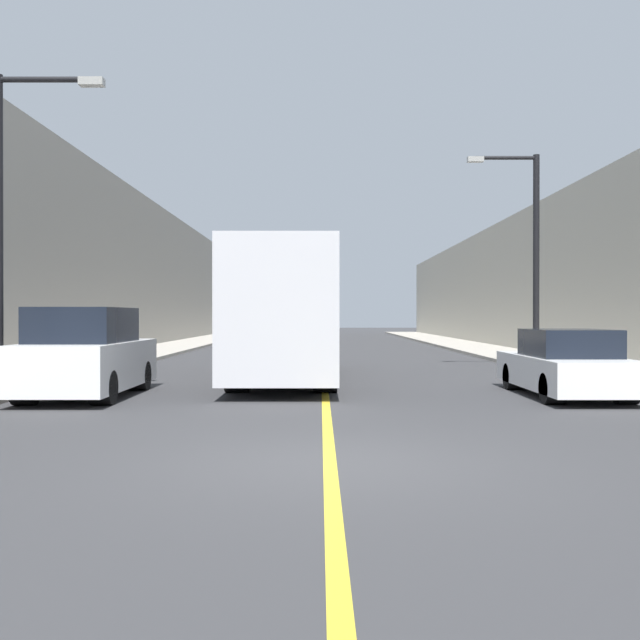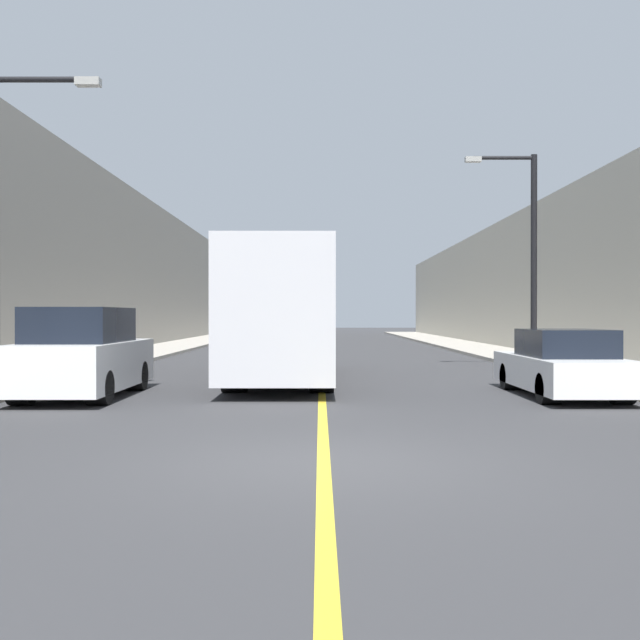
% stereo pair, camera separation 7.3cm
% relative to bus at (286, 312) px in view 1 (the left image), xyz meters
% --- Properties ---
extents(ground_plane, '(200.00, 200.00, 0.00)m').
position_rel_bus_xyz_m(ground_plane, '(1.00, -11.57, -1.83)').
color(ground_plane, '#38383A').
extents(sidewalk_left, '(3.14, 72.00, 0.13)m').
position_rel_bus_xyz_m(sidewalk_left, '(-6.98, 18.43, -1.76)').
color(sidewalk_left, '#B2AA9E').
rests_on(sidewalk_left, ground).
extents(sidewalk_right, '(3.14, 72.00, 0.13)m').
position_rel_bus_xyz_m(sidewalk_right, '(8.97, 18.43, -1.76)').
color(sidewalk_right, '#B2AA9E').
rests_on(sidewalk_right, ground).
extents(building_row_left, '(4.00, 72.00, 8.23)m').
position_rel_bus_xyz_m(building_row_left, '(-10.55, 18.43, 2.28)').
color(building_row_left, gray).
rests_on(building_row_left, ground).
extents(building_row_right, '(4.00, 72.00, 6.81)m').
position_rel_bus_xyz_m(building_row_right, '(12.54, 18.43, 1.57)').
color(building_row_right, '#B7B2A3').
rests_on(building_row_right, ground).
extents(road_center_line, '(0.16, 72.00, 0.01)m').
position_rel_bus_xyz_m(road_center_line, '(1.00, 18.43, -1.83)').
color(road_center_line, gold).
rests_on(road_center_line, ground).
extents(bus, '(2.53, 11.01, 3.43)m').
position_rel_bus_xyz_m(bus, '(0.00, 0.00, 0.00)').
color(bus, silver).
rests_on(bus, ground).
extents(parked_suv_left, '(1.94, 4.70, 1.91)m').
position_rel_bus_xyz_m(parked_suv_left, '(-4.10, -4.48, -0.95)').
color(parked_suv_left, silver).
rests_on(parked_suv_left, ground).
extents(car_right_near, '(1.83, 4.74, 1.45)m').
position_rel_bus_xyz_m(car_right_near, '(6.17, -4.31, -1.17)').
color(car_right_near, silver).
rests_on(car_right_near, ground).
extents(street_lamp_left, '(2.27, 0.24, 6.54)m').
position_rel_bus_xyz_m(street_lamp_left, '(-5.51, -5.08, 2.05)').
color(street_lamp_left, black).
rests_on(street_lamp_left, sidewalk_left).
extents(street_lamp_right, '(2.27, 0.24, 6.69)m').
position_rel_bus_xyz_m(street_lamp_right, '(7.50, 3.20, 2.13)').
color(street_lamp_right, black).
rests_on(street_lamp_right, sidewalk_right).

